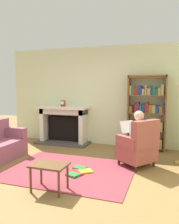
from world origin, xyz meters
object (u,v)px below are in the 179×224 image
mantel_clock (63,103)px  bookshelf (146,114)px  armchair_reading (139,146)px  seated_reader (135,136)px  side_table (49,168)px  fireplace (64,123)px

mantel_clock → bookshelf: size_ratio=0.09×
armchair_reading → seated_reader: size_ratio=0.85×
seated_reader → mantel_clock: bearing=-80.9°
side_table → fireplace: bearing=111.0°
seated_reader → side_table: bearing=3.3°
side_table → bookshelf: bearing=67.7°
seated_reader → side_table: seated_reader is taller
fireplace → bookshelf: bookshelf is taller
mantel_clock → armchair_reading: 2.66m
armchair_reading → side_table: (-1.18, -1.54, -0.06)m
bookshelf → armchair_reading: size_ratio=1.95×
fireplace → seated_reader: seated_reader is taller
seated_reader → side_table: (-1.09, -1.61, -0.26)m
fireplace → side_table: (1.10, -2.87, -0.20)m
armchair_reading → seated_reader: 0.23m
mantel_clock → bookshelf: bookshelf is taller
fireplace → side_table: fireplace is taller
fireplace → seated_reader: size_ratio=1.34×
bookshelf → side_table: size_ratio=3.38×
armchair_reading → bookshelf: bearing=-143.3°
fireplace → seated_reader: 2.52m
armchair_reading → side_table: armchair_reading is taller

